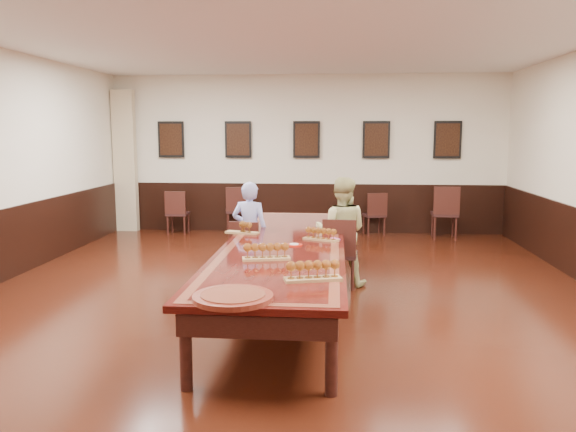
# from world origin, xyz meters

# --- Properties ---
(floor) EXTENTS (8.00, 10.00, 0.02)m
(floor) POSITION_xyz_m (0.00, 0.00, -0.01)
(floor) COLOR black
(floor) RESTS_ON ground
(ceiling) EXTENTS (8.00, 10.00, 0.02)m
(ceiling) POSITION_xyz_m (0.00, 0.00, 3.21)
(ceiling) COLOR white
(ceiling) RESTS_ON floor
(wall_back) EXTENTS (8.00, 0.02, 3.20)m
(wall_back) POSITION_xyz_m (0.00, 5.01, 1.60)
(wall_back) COLOR beige
(wall_back) RESTS_ON floor
(wall_front) EXTENTS (8.00, 0.02, 3.20)m
(wall_front) POSITION_xyz_m (0.00, -5.01, 1.60)
(wall_front) COLOR beige
(wall_front) RESTS_ON floor
(chair_man) EXTENTS (0.46, 0.50, 0.87)m
(chair_man) POSITION_xyz_m (-0.59, 0.98, 0.43)
(chair_man) COLOR black
(chair_man) RESTS_ON floor
(chair_woman) EXTENTS (0.48, 0.52, 0.94)m
(chair_woman) POSITION_xyz_m (0.67, 0.86, 0.47)
(chair_woman) COLOR black
(chair_woman) RESTS_ON floor
(spare_chair_a) EXTENTS (0.42, 0.46, 0.89)m
(spare_chair_a) POSITION_xyz_m (-2.58, 4.53, 0.44)
(spare_chair_a) COLOR black
(spare_chair_a) RESTS_ON floor
(spare_chair_b) EXTENTS (0.54, 0.57, 0.95)m
(spare_chair_b) POSITION_xyz_m (-1.43, 4.82, 0.48)
(spare_chair_b) COLOR black
(spare_chair_b) RESTS_ON floor
(spare_chair_c) EXTENTS (0.50, 0.52, 0.86)m
(spare_chair_c) POSITION_xyz_m (1.38, 4.75, 0.43)
(spare_chair_c) COLOR black
(spare_chair_c) RESTS_ON floor
(spare_chair_d) EXTENTS (0.51, 0.55, 1.03)m
(spare_chair_d) POSITION_xyz_m (2.71, 4.46, 0.52)
(spare_chair_d) COLOR black
(spare_chair_d) RESTS_ON floor
(person_man) EXTENTS (0.55, 0.40, 1.38)m
(person_man) POSITION_xyz_m (-0.58, 1.08, 0.69)
(person_man) COLOR #515ECC
(person_man) RESTS_ON floor
(person_woman) EXTENTS (0.78, 0.63, 1.46)m
(person_woman) POSITION_xyz_m (0.68, 0.96, 0.73)
(person_woman) COLOR #CCC57F
(person_woman) RESTS_ON floor
(pink_phone) EXTENTS (0.13, 0.14, 0.01)m
(pink_phone) POSITION_xyz_m (0.60, 0.29, 0.76)
(pink_phone) COLOR #DE4AA6
(pink_phone) RESTS_ON conference_table
(curtain) EXTENTS (0.45, 0.18, 2.90)m
(curtain) POSITION_xyz_m (-3.75, 4.82, 1.45)
(curtain) COLOR tan
(curtain) RESTS_ON floor
(wainscoting) EXTENTS (8.00, 10.00, 1.00)m
(wainscoting) POSITION_xyz_m (0.00, 0.00, 0.50)
(wainscoting) COLOR black
(wainscoting) RESTS_ON floor
(conference_table) EXTENTS (1.40, 5.00, 0.76)m
(conference_table) POSITION_xyz_m (0.00, 0.00, 0.61)
(conference_table) COLOR black
(conference_table) RESTS_ON floor
(posters) EXTENTS (6.14, 0.04, 0.74)m
(posters) POSITION_xyz_m (0.00, 4.94, 1.90)
(posters) COLOR black
(posters) RESTS_ON wall_back
(flight_a) EXTENTS (0.46, 0.25, 0.16)m
(flight_a) POSITION_xyz_m (-0.58, 0.57, 0.83)
(flight_a) COLOR #9B7141
(flight_a) RESTS_ON conference_table
(flight_b) EXTENTS (0.45, 0.30, 0.16)m
(flight_b) POSITION_xyz_m (0.43, 0.18, 0.83)
(flight_b) COLOR #9B7141
(flight_b) RESTS_ON conference_table
(flight_c) EXTENTS (0.51, 0.25, 0.18)m
(flight_c) POSITION_xyz_m (-0.10, -0.91, 0.84)
(flight_c) COLOR #9B7141
(flight_c) RESTS_ON conference_table
(flight_d) EXTENTS (0.53, 0.28, 0.19)m
(flight_d) POSITION_xyz_m (0.41, -1.68, 0.84)
(flight_d) COLOR #9B7141
(flight_d) RESTS_ON conference_table
(red_plate_grp) EXTENTS (0.19, 0.19, 0.02)m
(red_plate_grp) POSITION_xyz_m (0.13, -0.16, 0.76)
(red_plate_grp) COLOR red
(red_plate_grp) RESTS_ON conference_table
(carved_platter) EXTENTS (0.76, 0.76, 0.05)m
(carved_platter) POSITION_xyz_m (-0.20, -2.30, 0.77)
(carved_platter) COLOR #5A1A12
(carved_platter) RESTS_ON conference_table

